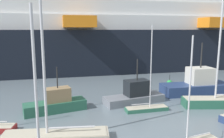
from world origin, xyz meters
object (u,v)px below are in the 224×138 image
fishing_boat_0 (197,85)px  cruise_ship (132,24)px  channel_buoy_0 (170,83)px  sailboat_2 (221,101)px  sailboat_5 (147,107)px  fishing_boat_2 (135,95)px  sailboat_1 (56,134)px  fishing_boat_1 (56,103)px

fishing_boat_0 → cruise_ship: cruise_ship is taller
channel_buoy_0 → cruise_ship: (1.32, 17.84, 8.19)m
sailboat_2 → sailboat_5: 7.64m
fishing_boat_2 → channel_buoy_0: bearing=30.4°
sailboat_1 → channel_buoy_0: sailboat_1 is taller
sailboat_1 → cruise_ship: (17.05, 29.67, 8.02)m
sailboat_5 → fishing_boat_0: size_ratio=0.94×
sailboat_5 → cruise_ship: size_ratio=0.06×
fishing_boat_1 → fishing_boat_0: bearing=-4.3°
sailboat_5 → channel_buoy_0: bearing=51.4°
sailboat_2 → fishing_boat_0: 4.75m
fishing_boat_2 → fishing_boat_0: bearing=0.7°
sailboat_5 → fishing_boat_2: 2.62m
sailboat_2 → sailboat_5: sailboat_2 is taller
fishing_boat_0 → fishing_boat_2: size_ratio=1.30×
sailboat_5 → sailboat_1: bearing=-153.6°
sailboat_2 → cruise_ship: (0.94, 26.96, 7.97)m
fishing_boat_1 → fishing_boat_2: 8.07m
fishing_boat_0 → sailboat_1: bearing=-151.6°
fishing_boat_1 → fishing_boat_2: (8.06, 0.31, 0.04)m
channel_buoy_0 → sailboat_1: bearing=-143.1°
sailboat_1 → fishing_boat_2: 10.48m
fishing_boat_2 → channel_buoy_0: fishing_boat_2 is taller
channel_buoy_0 → sailboat_2: bearing=-87.7°
fishing_boat_0 → fishing_boat_2: bearing=-167.7°
sailboat_2 → sailboat_5: (-7.57, 0.99, -0.24)m
cruise_ship → fishing_boat_1: bearing=-122.1°
sailboat_1 → fishing_boat_1: bearing=-82.2°
sailboat_1 → sailboat_2: bearing=-159.5°
fishing_boat_0 → channel_buoy_0: 4.64m
sailboat_1 → fishing_boat_1: (0.33, 5.95, 0.27)m
fishing_boat_2 → cruise_ship: 26.12m
channel_buoy_0 → fishing_boat_2: bearing=-142.8°
sailboat_2 → channel_buoy_0: (-0.37, 9.12, -0.22)m
fishing_boat_0 → channel_buoy_0: bearing=108.4°
fishing_boat_1 → sailboat_1: bearing=-102.3°
fishing_boat_1 → channel_buoy_0: size_ratio=3.94×
fishing_boat_0 → cruise_ship: 23.52m
sailboat_5 → channel_buoy_0: size_ratio=5.40×
sailboat_1 → fishing_boat_0: (16.82, 7.38, 0.52)m
sailboat_2 → cruise_ship: 28.13m
fishing_boat_0 → channel_buoy_0: (-1.09, 4.45, -0.69)m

